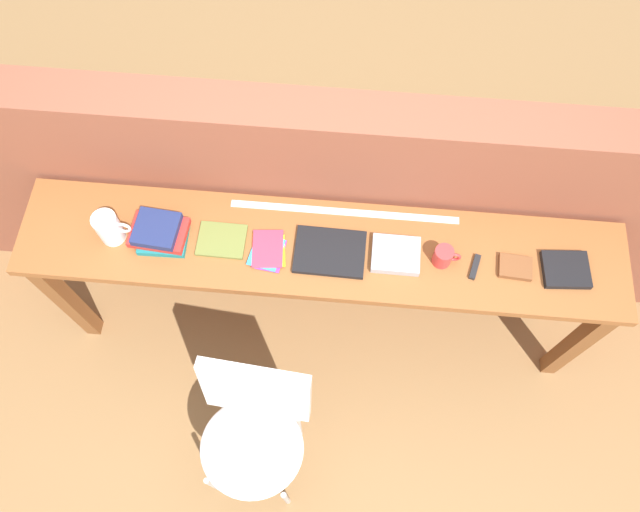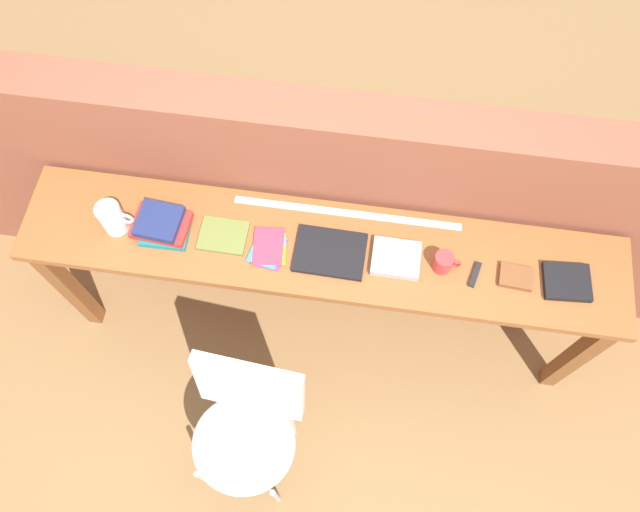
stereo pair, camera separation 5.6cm
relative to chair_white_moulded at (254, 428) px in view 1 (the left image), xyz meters
name	(u,v)px [view 1 (the left image)]	position (x,y,z in m)	size (l,w,h in m)	color
ground_plane	(316,373)	(0.22, 0.39, -0.53)	(40.00, 40.00, 0.00)	olive
brick_wall_back	(327,201)	(0.22, 1.03, 0.14)	(6.00, 0.20, 1.34)	brown
sideboard	(321,261)	(0.22, 0.69, 0.21)	(2.50, 0.44, 0.88)	brown
chair_white_moulded	(254,428)	(0.00, 0.00, 0.00)	(0.48, 0.49, 0.89)	white
pitcher_white	(109,228)	(-0.63, 0.66, 0.43)	(0.14, 0.10, 0.18)	white
book_stack_leftmost	(159,233)	(-0.43, 0.67, 0.40)	(0.24, 0.18, 0.09)	#19757A
magazine_cycling	(222,240)	(-0.19, 0.68, 0.36)	(0.19, 0.15, 0.01)	olive
pamphlet_pile_colourful	(268,251)	(0.01, 0.65, 0.36)	(0.16, 0.19, 0.01)	orange
book_open_centre	(330,252)	(0.26, 0.66, 0.36)	(0.28, 0.21, 0.02)	black
book_grey_hardcover	(396,255)	(0.52, 0.67, 0.37)	(0.19, 0.16, 0.03)	#9E9EA3
mug	(444,256)	(0.71, 0.67, 0.40)	(0.11, 0.08, 0.09)	red
multitool_folded	(475,267)	(0.84, 0.65, 0.36)	(0.02, 0.11, 0.02)	black
leather_journal_brown	(515,267)	(1.00, 0.66, 0.37)	(0.13, 0.10, 0.02)	brown
book_repair_rightmost	(566,270)	(1.20, 0.67, 0.37)	(0.18, 0.16, 0.03)	black
ruler_metal_back_edge	(344,212)	(0.30, 0.86, 0.35)	(0.96, 0.03, 0.00)	silver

